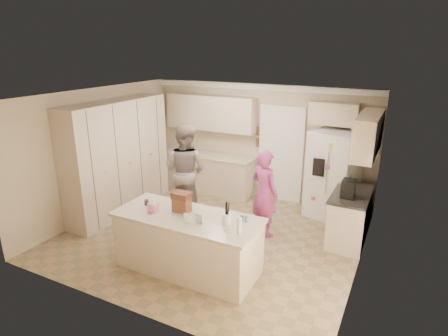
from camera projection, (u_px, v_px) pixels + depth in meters
The scene contains 41 objects.
floor at pixel (211, 236), 6.99m from camera, with size 5.20×4.60×0.02m, color #957853.
ceiling at pixel (209, 95), 6.17m from camera, with size 5.20×4.60×0.02m, color white.
wall_back at pixel (259, 141), 8.54m from camera, with size 5.20×0.02×2.60m, color beige.
wall_front at pixel (120, 223), 4.63m from camera, with size 5.20×0.02×2.60m, color beige.
wall_left at pixel (99, 152), 7.70m from camera, with size 0.02×4.60×2.60m, color beige.
wall_right at pixel (366, 196), 5.46m from camera, with size 0.02×4.60×2.60m, color beige.
crown_back at pixel (260, 87), 8.11m from camera, with size 5.20×0.08×0.12m, color white.
pantry_bank at pixel (118, 157), 7.78m from camera, with size 0.60×2.60×2.35m, color beige.
back_base_cab at pixel (209, 173), 9.04m from camera, with size 2.20×0.60×0.88m, color beige.
back_countertop at pixel (208, 155), 8.89m from camera, with size 2.24×0.63×0.04m, color beige.
back_upper_cab at pixel (211, 113), 8.69m from camera, with size 2.20×0.35×0.80m, color beige.
doorway_opening at pixel (281, 155), 8.36m from camera, with size 0.90×0.06×2.10m, color black.
doorway_casing at pixel (280, 156), 8.33m from camera, with size 1.02×0.03×2.22m, color white.
wall_frame_upper at pixel (259, 131), 8.42m from camera, with size 0.15×0.02×0.20m, color brown.
wall_frame_lower at pixel (259, 143), 8.50m from camera, with size 0.15×0.02×0.20m, color brown.
refrigerator at pixel (333, 176), 7.50m from camera, with size 0.90×0.70×1.80m, color white.
fridge_seam at pixel (329, 181), 7.20m from camera, with size 0.01×0.02×1.78m, color gray.
fridge_dispenser at pixel (319, 167), 7.21m from camera, with size 0.22×0.03×0.35m, color black.
fridge_handle_l at pixel (327, 174), 7.16m from camera, with size 0.02×0.02×0.85m, color silver.
fridge_handle_r at pixel (332, 174), 7.12m from camera, with size 0.02×0.02×0.85m, color silver.
over_fridge_cab at pixel (334, 114), 7.42m from camera, with size 0.95×0.35×0.45m, color beige.
right_base_cab at pixel (350, 218), 6.71m from camera, with size 0.60×1.20×0.88m, color beige.
right_countertop at pixel (352, 194), 6.57m from camera, with size 0.63×1.24×0.04m, color #2D2B28.
right_upper_cab at pixel (368, 134), 6.35m from camera, with size 0.35×1.50×0.70m, color beige.
coffee_maker at pixel (348, 188), 6.37m from camera, with size 0.22×0.28×0.30m, color black.
island_base at pixel (188, 244), 5.83m from camera, with size 2.20×0.90×0.88m, color beige.
island_top at pixel (187, 217), 5.69m from camera, with size 2.28×0.96×0.05m, color beige.
utensil_crock at pixel (226, 219), 5.42m from camera, with size 0.13×0.13×0.15m, color white.
tissue_box at pixel (153, 207), 5.81m from camera, with size 0.13×0.13×0.14m, color pink.
tissue_plume at pixel (153, 201), 5.78m from camera, with size 0.08×0.08×0.08m, color white.
dollhouse_body at pixel (182, 205), 5.80m from camera, with size 0.26×0.18×0.22m, color brown.
dollhouse_roof at pixel (181, 195), 5.75m from camera, with size 0.28×0.20×0.10m, color #592D1E.
jam_jar at pixel (146, 202), 6.05m from camera, with size 0.07×0.07×0.09m, color #59263F.
greeting_card_a at pixel (188, 218), 5.42m from camera, with size 0.12×0.01×0.16m, color white.
greeting_card_b at pixel (199, 219), 5.40m from camera, with size 0.12×0.01×0.16m, color silver.
water_bottle at pixel (240, 226), 5.11m from camera, with size 0.07×0.07×0.24m, color silver.
shaker_salt at pixel (242, 218), 5.50m from camera, with size 0.05×0.05×0.09m, color #416193.
shaker_pepper at pixel (246, 219), 5.47m from camera, with size 0.05×0.05×0.09m, color #416193.
teen_boy at pixel (185, 171), 7.58m from camera, with size 0.94×0.73×1.94m, color gray.
teen_girl at pixel (264, 193), 6.84m from camera, with size 0.60×0.39×1.64m, color #C7389A.
fridge_magnets at pixel (329, 181), 7.20m from camera, with size 0.76×0.02×1.44m, color tan, non-canonical shape.
Camera 1 is at (3.04, -5.46, 3.39)m, focal length 30.00 mm.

